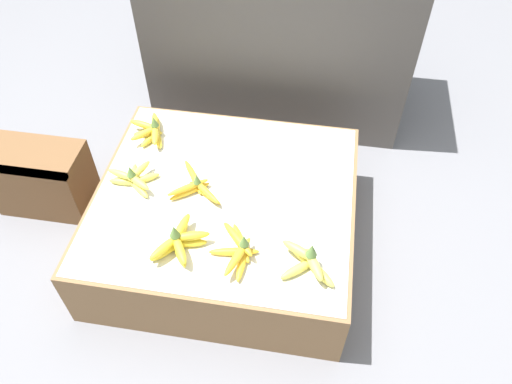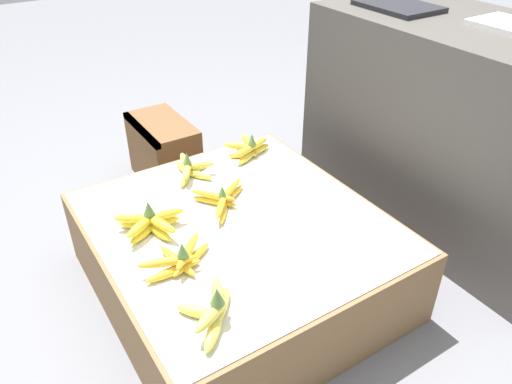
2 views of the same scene
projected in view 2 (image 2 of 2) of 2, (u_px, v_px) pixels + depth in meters
ground_plane at (239, 285)px, 1.76m from camera, size 10.00×10.00×0.00m
display_platform at (239, 255)px, 1.69m from camera, size 0.95×0.88×0.28m
back_vendor_table at (459, 130)px, 1.91m from camera, size 1.18×0.58×0.79m
wooden_crate at (164, 152)px, 2.27m from camera, size 0.38×0.21×0.30m
banana_bunch_front_midleft at (150, 223)px, 1.54m from camera, size 0.19×0.21×0.11m
banana_bunch_front_midright at (180, 260)px, 1.41m from camera, size 0.17×0.24×0.10m
banana_bunch_front_right at (213, 310)px, 1.24m from camera, size 0.20×0.17×0.11m
banana_bunch_middle_left at (190, 169)px, 1.83m from camera, size 0.19×0.17×0.10m
banana_bunch_middle_midleft at (222, 199)px, 1.67m from camera, size 0.21×0.20×0.08m
banana_bunch_back_left at (249, 148)px, 1.96m from camera, size 0.17×0.20×0.10m
foam_tray_dark at (398, 6)px, 1.89m from camera, size 0.29×0.22×0.02m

